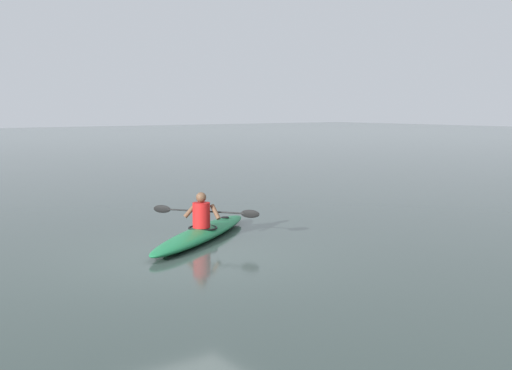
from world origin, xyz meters
TOP-DOWN VIEW (x-y plane):
  - ground_plane at (0.00, 0.00)m, footprint 160.00×160.00m
  - kayak at (-1.03, -1.32)m, footprint 4.04×3.12m
  - kayaker at (-1.04, -1.32)m, footprint 1.41×1.98m

SIDE VIEW (x-z plane):
  - ground_plane at x=0.00m, z-range 0.00..0.00m
  - kayak at x=-1.03m, z-range 0.00..0.26m
  - kayaker at x=-1.04m, z-range 0.19..0.93m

